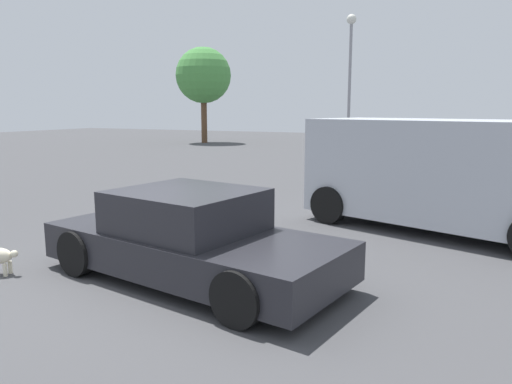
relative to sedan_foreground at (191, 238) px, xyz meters
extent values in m
plane|color=#424244|center=(-0.29, -0.26, -0.56)|extent=(80.00, 80.00, 0.00)
cube|color=#232328|center=(0.03, -0.01, -0.15)|extent=(4.49, 2.48, 0.50)
cube|color=#232328|center=(-0.07, 0.01, 0.38)|extent=(2.04, 1.92, 0.56)
cube|color=slate|center=(0.76, -0.13, 0.38)|extent=(0.32, 1.50, 0.47)
cube|color=slate|center=(-0.90, 0.16, 0.38)|extent=(0.32, 1.50, 0.47)
cylinder|color=black|center=(1.57, 0.58, -0.24)|extent=(0.67, 0.33, 0.64)
cylinder|color=black|center=(1.28, -1.08, -0.24)|extent=(0.67, 0.33, 0.64)
cylinder|color=black|center=(-1.23, 1.07, -0.24)|extent=(0.67, 0.33, 0.64)
cylinder|color=black|center=(-1.52, -0.59, -0.24)|extent=(0.67, 0.33, 0.64)
cylinder|color=beige|center=(-2.39, -1.07, -0.47)|extent=(0.06, 0.06, 0.18)
cylinder|color=beige|center=(-2.43, -0.95, -0.47)|extent=(0.06, 0.06, 0.18)
sphere|color=beige|center=(-2.31, -0.97, -0.25)|extent=(0.10, 0.10, 0.10)
cube|color=#B2B7C1|center=(2.82, 4.36, 0.60)|extent=(5.37, 3.46, 1.89)
cylinder|color=black|center=(1.31, 5.87, -0.18)|extent=(0.80, 0.47, 0.76)
cylinder|color=black|center=(0.73, 3.99, -0.18)|extent=(0.80, 0.47, 0.76)
cylinder|color=gray|center=(-2.46, 17.32, 2.54)|extent=(0.14, 0.14, 6.20)
sphere|color=silver|center=(-2.46, 17.32, 5.77)|extent=(0.44, 0.44, 0.44)
cylinder|color=brown|center=(-14.13, 23.43, 1.01)|extent=(0.40, 0.40, 3.14)
sphere|color=#478C42|center=(-14.13, 23.43, 3.98)|extent=(3.73, 3.73, 3.73)
camera|label=1|loc=(3.57, -5.43, 1.75)|focal=34.17mm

